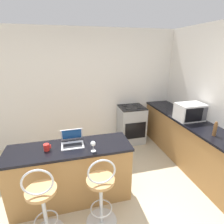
# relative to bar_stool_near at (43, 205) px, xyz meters

# --- Properties ---
(wall_back) EXTENTS (12.00, 0.06, 2.60)m
(wall_back) POSITION_rel_bar_stool_near_xyz_m (0.77, 2.33, 0.82)
(wall_back) COLOR silver
(wall_back) RESTS_ON ground_plane
(breakfast_bar) EXTENTS (1.69, 0.55, 0.88)m
(breakfast_bar) POSITION_rel_bar_stool_near_xyz_m (0.33, 0.52, -0.04)
(breakfast_bar) COLOR #9E703D
(breakfast_bar) RESTS_ON ground_plane
(counter_right) EXTENTS (0.58, 2.98, 0.88)m
(counter_right) POSITION_rel_bar_stool_near_xyz_m (2.60, 0.83, -0.04)
(counter_right) COLOR #9E703D
(counter_right) RESTS_ON ground_plane
(bar_stool_near) EXTENTS (0.40, 0.40, 1.03)m
(bar_stool_near) POSITION_rel_bar_stool_near_xyz_m (0.00, 0.00, 0.00)
(bar_stool_near) COLOR silver
(bar_stool_near) RESTS_ON ground_plane
(bar_stool_far) EXTENTS (0.40, 0.40, 1.03)m
(bar_stool_far) POSITION_rel_bar_stool_near_xyz_m (0.67, 0.00, 0.00)
(bar_stool_far) COLOR silver
(bar_stool_far) RESTS_ON ground_plane
(laptop) EXTENTS (0.30, 0.28, 0.21)m
(laptop) POSITION_rel_bar_stool_near_xyz_m (0.38, 0.61, 0.45)
(laptop) COLOR silver
(laptop) RESTS_ON breakfast_bar
(microwave) EXTENTS (0.50, 0.35, 0.31)m
(microwave) POSITION_rel_bar_stool_near_xyz_m (2.57, 0.99, 0.56)
(microwave) COLOR silver
(microwave) RESTS_ON counter_right
(stove_range) EXTENTS (0.58, 0.57, 0.89)m
(stove_range) POSITION_rel_bar_stool_near_xyz_m (1.80, 2.00, -0.04)
(stove_range) COLOR #9EA3A8
(stove_range) RESTS_ON ground_plane
(wine_glass_short) EXTENTS (0.07, 0.07, 0.15)m
(wine_glass_short) POSITION_rel_bar_stool_near_xyz_m (0.64, 0.34, 0.50)
(wine_glass_short) COLOR silver
(wine_glass_short) RESTS_ON breakfast_bar
(pepper_mill) EXTENTS (0.05, 0.05, 0.24)m
(pepper_mill) POSITION_rel_bar_stool_near_xyz_m (2.52, 0.31, 0.51)
(pepper_mill) COLOR brown
(pepper_mill) RESTS_ON counter_right
(mug_red) EXTENTS (0.09, 0.07, 0.09)m
(mug_red) POSITION_rel_bar_stool_near_xyz_m (0.05, 0.51, 0.44)
(mug_red) COLOR red
(mug_red) RESTS_ON breakfast_bar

